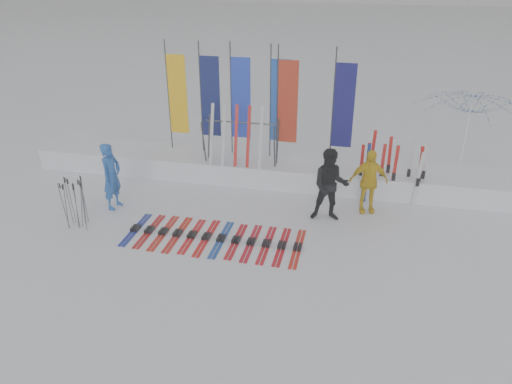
% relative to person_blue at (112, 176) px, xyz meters
% --- Properties ---
extents(ground, '(120.00, 120.00, 0.00)m').
position_rel_person_blue_xyz_m(ground, '(3.62, -1.96, -0.87)').
color(ground, white).
rests_on(ground, ground).
extents(snow_bank, '(14.00, 1.60, 0.60)m').
position_rel_person_blue_xyz_m(snow_bank, '(3.62, 2.64, -0.57)').
color(snow_bank, white).
rests_on(snow_bank, ground).
extents(person_blue, '(0.50, 0.69, 1.74)m').
position_rel_person_blue_xyz_m(person_blue, '(0.00, 0.00, 0.00)').
color(person_blue, '#1E57B4').
rests_on(person_blue, ground).
extents(person_black, '(0.96, 0.78, 1.83)m').
position_rel_person_blue_xyz_m(person_black, '(5.46, 0.55, 0.05)').
color(person_black, black).
rests_on(person_black, ground).
extents(person_yellow, '(1.04, 0.63, 1.66)m').
position_rel_person_blue_xyz_m(person_yellow, '(6.35, 1.18, -0.04)').
color(person_yellow, yellow).
rests_on(person_yellow, ground).
extents(tent_canopy, '(3.87, 3.90, 2.72)m').
position_rel_person_blue_xyz_m(tent_canopy, '(8.85, 3.42, 0.49)').
color(tent_canopy, white).
rests_on(tent_canopy, ground).
extents(ski_row, '(4.07, 1.68, 0.07)m').
position_rel_person_blue_xyz_m(ski_row, '(2.98, -0.99, -0.84)').
color(ski_row, navy).
rests_on(ski_row, ground).
extents(pole_cluster, '(0.66, 0.52, 1.26)m').
position_rel_person_blue_xyz_m(pole_cluster, '(-0.41, -1.09, -0.27)').
color(pole_cluster, '#595B60').
rests_on(pole_cluster, ground).
extents(feather_flags, '(5.36, 0.21, 3.20)m').
position_rel_person_blue_xyz_m(feather_flags, '(3.05, 2.90, 1.37)').
color(feather_flags, '#383A3F').
rests_on(feather_flags, ground).
extents(ski_rack, '(2.04, 0.80, 1.23)m').
position_rel_person_blue_xyz_m(ski_rack, '(2.81, 2.24, 0.51)').
color(ski_rack, '#383A3F').
rests_on(ski_rack, ground).
extents(upright_skis, '(1.69, 0.93, 1.69)m').
position_rel_person_blue_xyz_m(upright_skis, '(6.92, 2.08, -0.08)').
color(upright_skis, silver).
rests_on(upright_skis, ground).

